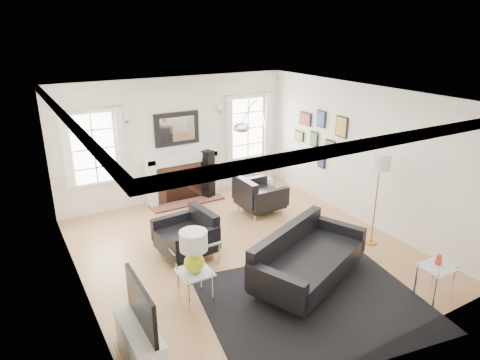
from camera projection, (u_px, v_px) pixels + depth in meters
floor at (244, 250)px, 7.76m from camera, size 6.00×6.00×0.00m
back_wall at (177, 139)px, 9.71m from camera, size 5.50×0.04×2.80m
front_wall at (379, 255)px, 4.84m from camera, size 5.50×0.04×2.80m
left_wall at (75, 211)px, 5.98m from camera, size 0.04×6.00×2.80m
right_wall at (362, 155)px, 8.57m from camera, size 0.04×6.00×2.80m
ceiling at (244, 95)px, 6.80m from camera, size 5.50×6.00×0.02m
crown_molding at (244, 99)px, 6.82m from camera, size 5.50×6.00×0.12m
fireplace at (182, 177)px, 9.84m from camera, size 1.70×0.69×1.11m
mantel_mirror at (177, 129)px, 9.59m from camera, size 1.05×0.07×0.75m
window_left at (94, 148)px, 8.78m from camera, size 1.24×0.15×1.62m
window_right at (248, 128)px, 10.52m from camera, size 1.24×0.15×1.62m
gallery_wall at (319, 135)px, 9.57m from camera, size 0.04×1.73×1.29m
tv_unit at (141, 338)px, 5.11m from camera, size 0.35×1.00×1.09m
area_rug at (315, 303)px, 6.28m from camera, size 3.52×3.09×0.01m
sofa at (305, 259)px, 6.72m from camera, size 2.35×1.72×0.70m
armchair_left at (189, 236)px, 7.49m from camera, size 0.96×1.05×0.66m
armchair_right at (257, 196)px, 9.24m from camera, size 0.89×0.99×0.66m
coffee_table at (188, 239)px, 7.41m from camera, size 0.87×0.87×0.39m
side_table_left at (195, 278)px, 6.19m from camera, size 0.47×0.47×0.51m
nesting_table at (436, 273)px, 6.27m from camera, size 0.49×0.41×0.54m
gourd_lamp at (194, 249)px, 6.03m from camera, size 0.40×0.40×0.64m
orange_vase at (439, 260)px, 6.20m from camera, size 0.11×0.11×0.18m
arc_floor_lamp at (255, 145)px, 9.70m from camera, size 1.68×1.55×2.38m
stick_floor_lamp at (380, 166)px, 7.49m from camera, size 0.36×0.36×1.75m
speaker_tower at (208, 174)px, 9.95m from camera, size 0.30×0.30×1.14m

